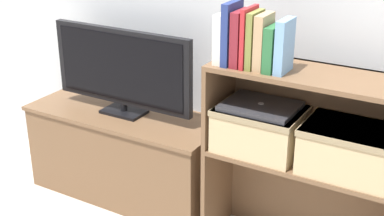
# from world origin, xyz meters

# --- Properties ---
(tv_stand) EXTENTS (1.04, 0.41, 0.47)m
(tv_stand) POSITION_xyz_m (-0.43, 0.20, 0.24)
(tv_stand) COLOR brown
(tv_stand) RESTS_ON ground_plane
(tv) EXTENTS (0.80, 0.14, 0.44)m
(tv) POSITION_xyz_m (-0.43, 0.19, 0.71)
(tv) COLOR black
(tv) RESTS_ON tv_stand
(bookshelf_lower_tier) EXTENTS (0.81, 0.31, 0.49)m
(bookshelf_lower_tier) POSITION_xyz_m (0.54, 0.21, 0.30)
(bookshelf_lower_tier) COLOR brown
(bookshelf_lower_tier) RESTS_ON ground_plane
(bookshelf_upper_tier) EXTENTS (0.81, 0.31, 0.39)m
(bookshelf_upper_tier) POSITION_xyz_m (0.54, 0.21, 0.74)
(bookshelf_upper_tier) COLOR brown
(bookshelf_upper_tier) RESTS_ON bookshelf_lower_tier
(book_ivory) EXTENTS (0.04, 0.13, 0.21)m
(book_ivory) POSITION_xyz_m (0.18, 0.10, 0.98)
(book_ivory) COLOR silver
(book_ivory) RESTS_ON bookshelf_upper_tier
(book_navy) EXTENTS (0.03, 0.14, 0.26)m
(book_navy) POSITION_xyz_m (0.22, 0.10, 1.00)
(book_navy) COLOR navy
(book_navy) RESTS_ON bookshelf_upper_tier
(book_maroon) EXTENTS (0.04, 0.13, 0.23)m
(book_maroon) POSITION_xyz_m (0.26, 0.10, 0.99)
(book_maroon) COLOR maroon
(book_maroon) RESTS_ON bookshelf_upper_tier
(book_crimson) EXTENTS (0.02, 0.14, 0.24)m
(book_crimson) POSITION_xyz_m (0.30, 0.10, 0.99)
(book_crimson) COLOR #B22328
(book_crimson) RESTS_ON bookshelf_upper_tier
(book_olive) EXTENTS (0.03, 0.13, 0.23)m
(book_olive) POSITION_xyz_m (0.32, 0.10, 0.99)
(book_olive) COLOR olive
(book_olive) RESTS_ON bookshelf_upper_tier
(book_tan) EXTENTS (0.04, 0.12, 0.22)m
(book_tan) POSITION_xyz_m (0.36, 0.10, 0.98)
(book_tan) COLOR tan
(book_tan) RESTS_ON bookshelf_upper_tier
(book_forest) EXTENTS (0.04, 0.13, 0.18)m
(book_forest) POSITION_xyz_m (0.40, 0.10, 0.96)
(book_forest) COLOR #286638
(book_forest) RESTS_ON bookshelf_upper_tier
(book_skyblue) EXTENTS (0.04, 0.13, 0.21)m
(book_skyblue) POSITION_xyz_m (0.45, 0.10, 0.98)
(book_skyblue) COLOR #709ECC
(book_skyblue) RESTS_ON bookshelf_upper_tier
(storage_basket_left) EXTENTS (0.36, 0.28, 0.20)m
(storage_basket_left) POSITION_xyz_m (0.35, 0.14, 0.59)
(storage_basket_left) COLOR tan
(storage_basket_left) RESTS_ON bookshelf_lower_tier
(storage_basket_right) EXTENTS (0.36, 0.28, 0.20)m
(storage_basket_right) POSITION_xyz_m (0.73, 0.14, 0.59)
(storage_basket_right) COLOR tan
(storage_basket_right) RESTS_ON bookshelf_lower_tier
(laptop) EXTENTS (0.31, 0.25, 0.02)m
(laptop) POSITION_xyz_m (0.35, 0.14, 0.69)
(laptop) COLOR #2D2D33
(laptop) RESTS_ON storage_basket_left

